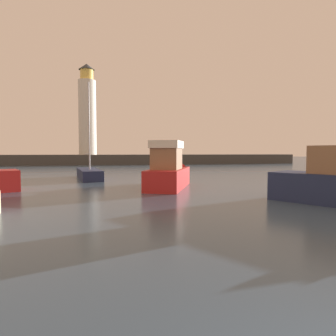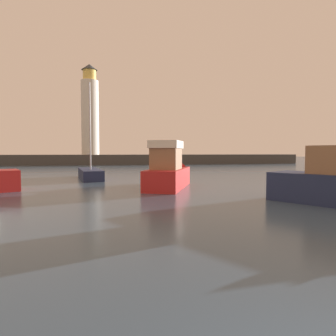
% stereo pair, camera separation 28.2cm
% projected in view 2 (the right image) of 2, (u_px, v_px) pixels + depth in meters
% --- Properties ---
extents(ground_plane, '(220.00, 220.00, 0.00)m').
position_uv_depth(ground_plane, '(135.00, 176.00, 29.96)').
color(ground_plane, '#384C60').
extents(breakwater, '(72.49, 6.29, 1.91)m').
position_uv_depth(breakwater, '(123.00, 159.00, 58.05)').
color(breakwater, '#423F3D').
rests_on(breakwater, ground_plane).
extents(lighthouse, '(3.32, 3.32, 17.33)m').
position_uv_depth(lighthouse, '(90.00, 112.00, 56.33)').
color(lighthouse, silver).
rests_on(lighthouse, breakwater).
extents(motorboat_4, '(4.84, 7.70, 3.44)m').
position_uv_depth(motorboat_4, '(170.00, 172.00, 20.47)').
color(motorboat_4, '#B21E1E').
rests_on(motorboat_4, ground_plane).
extents(sailboat_moored, '(2.74, 6.91, 8.55)m').
position_uv_depth(sailboat_moored, '(90.00, 173.00, 26.65)').
color(sailboat_moored, '#1E284C').
rests_on(sailboat_moored, ground_plane).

